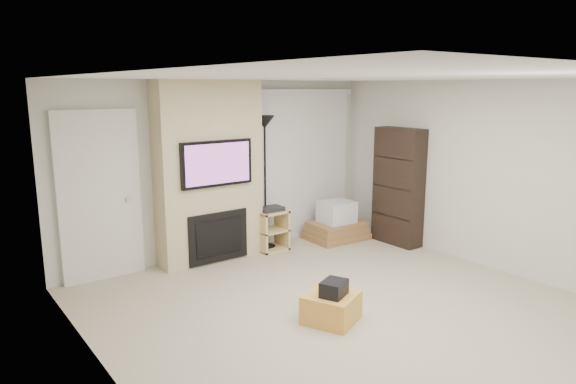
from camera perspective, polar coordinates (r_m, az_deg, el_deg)
floor at (r=5.72m, az=7.42°, el=-13.33°), size 5.00×5.50×0.00m
ceiling at (r=5.20m, az=8.15°, el=12.55°), size 5.00×5.50×0.00m
wall_back at (r=7.50m, az=-7.13°, el=2.66°), size 5.00×0.00×2.50m
wall_left at (r=4.03m, az=-18.63°, el=-5.63°), size 0.00×5.50×2.50m
wall_right at (r=7.27m, az=21.98°, el=1.62°), size 0.00×5.50×2.50m
hvac_vent at (r=6.05m, az=5.44°, el=12.44°), size 0.35×0.18×0.01m
ottoman at (r=5.49m, az=4.82°, el=-12.65°), size 0.66×0.66×0.30m
black_bag at (r=5.36m, az=5.12°, el=-10.61°), size 0.35×0.32×0.16m
fireplace_wall at (r=7.15m, az=-8.72°, el=2.06°), size 1.50×0.47×2.50m
entry_door at (r=6.80m, az=-20.19°, el=-0.56°), size 1.02×0.11×2.14m
vertical_blinds at (r=8.23m, az=1.56°, el=3.70°), size 1.98×0.10×2.37m
floor_lamp at (r=7.53m, az=-2.60°, el=5.27°), size 0.30×0.30×2.00m
av_stand at (r=7.68m, az=-1.90°, el=-3.94°), size 0.45×0.38×0.66m
box_stack at (r=8.28m, az=5.40°, el=-3.64°), size 0.95×0.74×0.61m
bookshelf at (r=8.07m, az=12.16°, el=0.59°), size 0.30×0.80×1.80m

